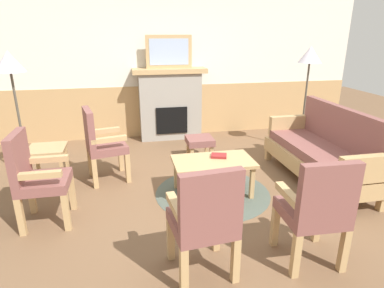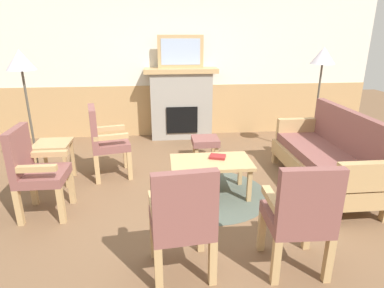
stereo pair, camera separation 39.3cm
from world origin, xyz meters
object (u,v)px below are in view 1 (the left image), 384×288
at_px(armchair_by_window_left, 101,142).
at_px(floor_lamp_by_chairs, 10,70).
at_px(side_table, 48,156).
at_px(framed_picture, 169,52).
at_px(floor_lamp_by_couch, 310,61).
at_px(armchair_near_fireplace, 36,175).
at_px(fireplace, 170,103).
at_px(couch, 322,153).
at_px(coffee_table, 213,164).
at_px(book_on_table, 219,156).
at_px(armchair_front_center, 317,208).
at_px(armchair_front_left, 205,218).
at_px(footstool, 200,142).

height_order(armchair_by_window_left, floor_lamp_by_chairs, floor_lamp_by_chairs).
bearing_deg(side_table, framed_picture, 44.83).
bearing_deg(floor_lamp_by_couch, armchair_by_window_left, -169.58).
xyz_separation_m(framed_picture, armchair_near_fireplace, (-1.72, -2.57, -1.02)).
xyz_separation_m(fireplace, floor_lamp_by_chairs, (-2.13, -1.44, 0.80)).
relative_size(fireplace, couch, 0.72).
xyz_separation_m(framed_picture, coffee_table, (0.20, -2.31, -1.17)).
bearing_deg(armchair_near_fireplace, fireplace, 56.29).
bearing_deg(book_on_table, coffee_table, -138.22).
relative_size(armchair_by_window_left, side_table, 1.78).
bearing_deg(fireplace, armchair_front_center, -79.51).
xyz_separation_m(armchair_front_center, floor_lamp_by_chairs, (-2.81, 2.28, 0.91)).
bearing_deg(coffee_table, book_on_table, 41.78).
distance_m(couch, armchair_front_left, 2.41).
bearing_deg(armchair_front_center, footstool, 99.08).
bearing_deg(armchair_front_center, side_table, 141.66).
bearing_deg(armchair_front_center, armchair_near_fireplace, 154.60).
distance_m(framed_picture, footstool, 1.77).
relative_size(armchair_front_center, side_table, 1.78).
height_order(fireplace, couch, fireplace).
bearing_deg(armchair_front_left, book_on_table, 69.93).
bearing_deg(armchair_front_center, armchair_front_left, 177.88).
bearing_deg(footstool, fireplace, 103.41).
bearing_deg(floor_lamp_by_chairs, framed_picture, 34.01).
distance_m(fireplace, armchair_near_fireplace, 3.09).
xyz_separation_m(fireplace, armchair_by_window_left, (-1.14, -1.64, -0.11)).
relative_size(armchair_by_window_left, armchair_front_left, 1.00).
bearing_deg(floor_lamp_by_couch, framed_picture, 153.10).
distance_m(book_on_table, footstool, 1.05).
height_order(footstool, floor_lamp_by_chairs, floor_lamp_by_chairs).
relative_size(framed_picture, coffee_table, 0.83).
xyz_separation_m(framed_picture, floor_lamp_by_chairs, (-2.13, -1.44, -0.11)).
bearing_deg(footstool, side_table, -164.49).
height_order(armchair_near_fireplace, armchair_front_left, same).
distance_m(couch, floor_lamp_by_couch, 1.64).
distance_m(footstool, floor_lamp_by_couch, 2.14).
xyz_separation_m(footstool, floor_lamp_by_couch, (1.79, 0.14, 1.17)).
distance_m(coffee_table, armchair_front_left, 1.45).
bearing_deg(book_on_table, couch, -0.66).
height_order(armchair_front_left, floor_lamp_by_chairs, floor_lamp_by_chairs).
height_order(coffee_table, side_table, side_table).
height_order(fireplace, floor_lamp_by_couch, floor_lamp_by_couch).
relative_size(framed_picture, armchair_near_fireplace, 0.82).
bearing_deg(book_on_table, framed_picture, 97.43).
height_order(book_on_table, side_table, side_table).
distance_m(coffee_table, armchair_by_window_left, 1.50).
bearing_deg(armchair_front_center, framed_picture, 100.48).
bearing_deg(armchair_by_window_left, footstool, 17.47).
bearing_deg(framed_picture, footstool, -76.59).
bearing_deg(floor_lamp_by_chairs, couch, -11.92).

